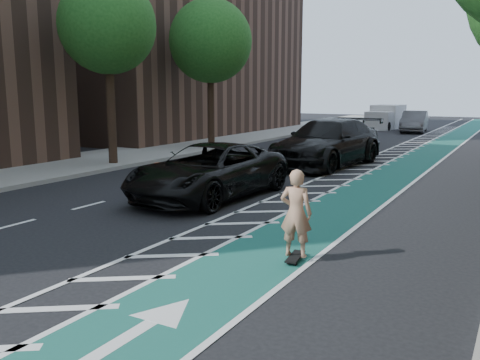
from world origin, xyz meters
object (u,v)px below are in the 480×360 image
Objects in this scene: skateboarder at (296,213)px; barrel_a at (162,177)px; suv_near at (209,171)px; suv_far at (327,143)px.

skateboarder is 1.95× the size of barrel_a.
suv_near is at bearing -9.46° from barrel_a.
barrel_a is (-6.63, 4.43, -0.53)m from skateboarder.
suv_near is 6.83× the size of barrel_a.
skateboarder is 7.99m from barrel_a.
skateboarder reaches higher than barrel_a.
suv_near is at bearing -50.89° from skateboarder.
barrel_a is at bearing 173.16° from suv_near.
skateboarder is at bearing -33.76° from barrel_a.
barrel_a is at bearing -103.76° from suv_far.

